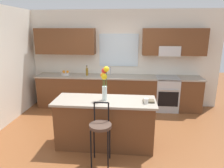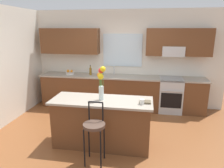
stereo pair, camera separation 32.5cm
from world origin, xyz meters
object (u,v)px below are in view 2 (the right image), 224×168
Objects in this scene: kitchen_island at (102,122)px; flower_vase at (101,80)px; mug_ceramic at (142,102)px; bar_stool_near at (94,128)px; cookbook at (145,102)px; bottle_olive_oil at (90,71)px; oven_range at (170,95)px; fruit_bowl_oranges at (70,73)px.

flower_vase reaches higher than kitchen_island.
mug_ceramic is (0.74, -0.11, -0.33)m from flower_vase.
cookbook is (0.79, 0.53, 0.30)m from bar_stool_near.
kitchen_island is 2.20m from bottle_olive_oil.
bottle_olive_oil is at bearing 110.85° from flower_vase.
cookbook is at bearing -108.39° from oven_range.
mug_ceramic is at bearing 31.35° from bar_stool_near.
mug_ceramic is at bearing -122.02° from cookbook.
bar_stool_near is at bearing -89.76° from flower_vase.
oven_range is at bearing -0.50° from fruit_bowl_oranges.
bottle_olive_oil is at bearing 125.57° from mug_ceramic.
mug_ceramic is at bearing -44.77° from fruit_bowl_oranges.
cookbook is at bearing -52.40° from bottle_olive_oil.
cookbook is 0.71× the size of bottle_olive_oil.
oven_range is at bearing 71.01° from mug_ceramic.
flower_vase reaches higher than bar_stool_near.
fruit_bowl_oranges reaches higher than cookbook.
bottle_olive_oil is at bearing 110.92° from kitchen_island.
bar_stool_near is (-0.00, -0.56, 0.17)m from kitchen_island.
bar_stool_near is 3.68× the size of bottle_olive_oil.
oven_range is 2.28m from bottle_olive_oil.
mug_ceramic is (-0.71, -2.07, 0.51)m from oven_range.
bottle_olive_oil is (-0.76, 2.55, 0.40)m from bar_stool_near.
bar_stool_near is at bearing -90.00° from kitchen_island.
oven_range is at bearing 53.39° from flower_vase.
cookbook is (0.79, -0.03, 0.47)m from kitchen_island.
bottle_olive_oil is (-0.76, 1.98, -0.26)m from flower_vase.
oven_range is at bearing 71.61° from cookbook.
bottle_olive_oil is (-2.21, 0.02, 0.57)m from oven_range.
kitchen_island is 1.79× the size of bar_stool_near.
cookbook is (0.80, -0.03, -0.36)m from flower_vase.
fruit_bowl_oranges is at bearing 124.61° from flower_vase.
bar_stool_near is at bearing -61.69° from fruit_bowl_oranges.
bar_stool_near is 0.87m from flower_vase.
bar_stool_near is (-1.45, -2.52, 0.18)m from oven_range.
cookbook is at bearing 33.96° from bar_stool_near.
fruit_bowl_oranges is at bearing 137.07° from cookbook.
bottle_olive_oil is (-1.50, 2.10, 0.07)m from mug_ceramic.
kitchen_island is 2.99× the size of flower_vase.
fruit_bowl_oranges is at bearing 180.00° from bottle_olive_oil.
oven_range is 2.58m from flower_vase.
mug_ceramic is 0.45× the size of cookbook.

